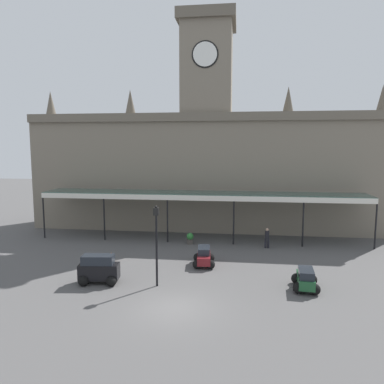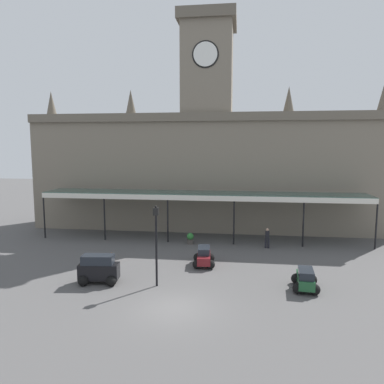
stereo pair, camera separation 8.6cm
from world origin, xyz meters
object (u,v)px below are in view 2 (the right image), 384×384
Objects in this scene: car_black_van at (99,270)px; traffic_cone at (112,257)px; victorian_lamppost at (156,236)px; car_maroon_estate at (204,257)px; pedestrian_beside_cars at (267,237)px; planter_forecourt_centre at (190,238)px; car_green_estate at (305,280)px.

car_black_van reaches higher than traffic_cone.
car_black_van is 0.51× the size of victorian_lamppost.
car_maroon_estate reaches higher than traffic_cone.
traffic_cone is at bearing -155.38° from pedestrian_beside_cars.
planter_forecourt_centre is (4.32, 9.71, -0.32)m from car_black_van.
car_black_van is 14.20m from pedestrian_beside_cars.
traffic_cone is (-13.01, 3.40, -0.19)m from car_green_estate.
pedestrian_beside_cars reaches higher than car_maroon_estate.
planter_forecourt_centre is (4.97, 5.70, 0.12)m from traffic_cone.
traffic_cone is (-11.42, -5.23, -0.54)m from pedestrian_beside_cars.
car_black_van is 1.49× the size of pedestrian_beside_cars.
car_maroon_estate is 5.74m from planter_forecourt_centre.
pedestrian_beside_cars is (-1.59, 8.64, 0.34)m from car_green_estate.
pedestrian_beside_cars reaches higher than traffic_cone.
car_maroon_estate reaches higher than planter_forecourt_centre.
car_black_van is at bearing -114.01° from planter_forecourt_centre.
car_green_estate is 13.45m from traffic_cone.
planter_forecourt_centre is (-8.04, 9.10, -0.07)m from car_green_estate.
planter_forecourt_centre is at bearing 65.99° from car_black_van.
car_green_estate is 1.00× the size of car_maroon_estate.
car_black_van is 1.07× the size of car_maroon_estate.
victorian_lamppost is 6.42m from traffic_cone.
pedestrian_beside_cars is 1.74× the size of planter_forecourt_centre.
victorian_lamppost is at bearing -119.92° from car_maroon_estate.
car_black_van is at bearing -139.37° from pedestrian_beside_cars.
victorian_lamppost is 5.10× the size of planter_forecourt_centre.
car_green_estate is at bearing -29.81° from car_maroon_estate.
planter_forecourt_centre is (0.71, 9.69, -2.55)m from victorian_lamppost.
pedestrian_beside_cars reaches higher than car_green_estate.
car_maroon_estate is 6.69m from traffic_cone.
car_black_van reaches higher than pedestrian_beside_cars.
car_black_van is 7.38m from car_maroon_estate.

